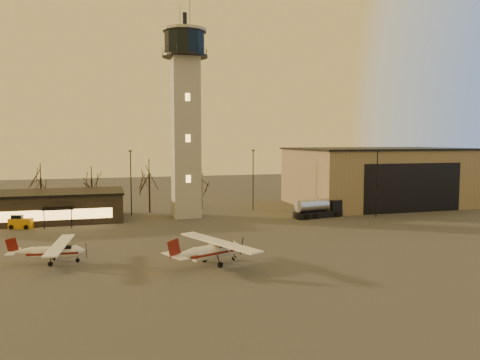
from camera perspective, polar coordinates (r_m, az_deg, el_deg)
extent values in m
plane|color=#3C3937|center=(43.68, 0.24, -10.72)|extent=(220.00, 220.00, 0.00)
cube|color=#A19D99|center=(71.33, -6.63, 5.07)|extent=(4.00, 4.00, 24.00)
cylinder|color=black|center=(72.40, -6.73, 14.73)|extent=(6.80, 6.80, 0.30)
cylinder|color=black|center=(72.73, -6.75, 16.17)|extent=(6.00, 6.00, 3.40)
cylinder|color=#A19D99|center=(73.13, -6.76, 17.63)|extent=(6.60, 6.60, 0.40)
cylinder|color=black|center=(73.45, -6.77, 18.70)|extent=(0.70, 0.70, 2.40)
cube|color=#887859|center=(88.70, 16.53, 0.34)|extent=(30.00, 20.00, 10.00)
cube|color=black|center=(88.45, 16.61, 3.67)|extent=(30.60, 20.60, 0.30)
cube|color=black|center=(80.58, 20.37, -0.92)|extent=(18.00, 0.10, 8.00)
cube|color=black|center=(73.68, -23.97, -3.13)|extent=(25.00, 10.00, 4.00)
cube|color=black|center=(73.43, -24.03, -1.46)|extent=(25.40, 10.40, 0.30)
cube|color=#FFB959|center=(68.82, -24.52, -4.03)|extent=(22.00, 0.08, 1.40)
cube|color=black|center=(67.24, -21.29, -3.26)|extent=(4.00, 2.00, 0.20)
cylinder|color=black|center=(74.74, -13.15, -0.40)|extent=(0.16, 0.16, 10.00)
cube|color=black|center=(74.45, -13.23, 3.47)|extent=(0.50, 0.25, 0.18)
cylinder|color=black|center=(78.38, 1.61, -0.03)|extent=(0.16, 0.16, 10.00)
cube|color=black|center=(78.10, 1.61, 3.66)|extent=(0.50, 0.25, 0.18)
cylinder|color=black|center=(74.33, 16.34, -0.50)|extent=(0.16, 0.16, 10.00)
cube|color=black|center=(74.04, 16.44, 3.39)|extent=(0.50, 0.25, 0.18)
cylinder|color=black|center=(80.88, -17.60, -1.80)|extent=(0.28, 0.28, 5.25)
cylinder|color=black|center=(77.14, -10.98, -1.64)|extent=(0.28, 0.28, 6.16)
cylinder|color=black|center=(80.47, -4.71, -1.72)|extent=(0.28, 0.28, 4.97)
cylinder|color=black|center=(83.43, -23.07, -1.65)|extent=(0.28, 0.28, 5.60)
cylinder|color=silver|center=(44.80, -3.10, -8.66)|extent=(4.81, 3.04, 1.32)
cone|color=silver|center=(46.42, -0.34, -8.17)|extent=(1.33, 1.51, 1.26)
cone|color=silver|center=(42.88, -6.86, -9.10)|extent=(2.67, 1.98, 1.11)
cube|color=black|center=(45.28, -2.05, -7.91)|extent=(1.82, 1.57, 0.71)
cube|color=#63170E|center=(44.69, -3.31, -8.76)|extent=(5.57, 3.39, 0.22)
cube|color=silver|center=(44.91, -2.57, -7.58)|extent=(5.77, 10.85, 0.14)
cube|color=silver|center=(42.39, -7.92, -9.13)|extent=(2.15, 3.43, 0.08)
cube|color=#63170E|center=(42.17, -8.05, -8.22)|extent=(1.33, 0.63, 1.72)
cylinder|color=white|center=(48.48, -21.59, -8.17)|extent=(4.09, 1.51, 1.13)
cone|color=white|center=(48.09, -18.81, -8.19)|extent=(0.88, 1.15, 1.08)
cone|color=white|center=(49.09, -25.02, -7.97)|extent=(2.17, 1.15, 0.96)
cube|color=black|center=(48.23, -20.58, -7.72)|extent=(1.39, 1.03, 0.61)
cube|color=#58100C|center=(48.52, -21.79, -8.22)|extent=(4.79, 1.61, 0.19)
cube|color=white|center=(48.25, -21.10, -7.39)|extent=(2.21, 9.66, 0.12)
cube|color=white|center=(49.27, -25.91, -7.85)|extent=(1.05, 2.93, 0.07)
cube|color=#58100C|center=(49.17, -26.04, -7.16)|extent=(1.21, 0.18, 1.48)
cube|color=black|center=(72.34, 9.47, -4.11)|extent=(7.96, 3.46, 1.00)
cube|color=black|center=(73.87, 11.32, -2.99)|extent=(2.14, 2.36, 1.63)
cube|color=black|center=(74.21, 11.71, -2.75)|extent=(0.38, 1.71, 0.91)
cylinder|color=silver|center=(71.51, 8.78, -3.07)|extent=(5.32, 2.74, 1.90)
cube|color=#C7810B|center=(69.09, -25.09, -4.78)|extent=(3.27, 2.34, 1.37)
cube|color=black|center=(69.14, -25.41, -4.13)|extent=(1.71, 1.71, 0.78)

